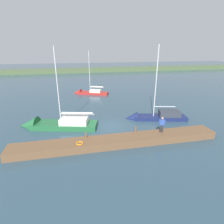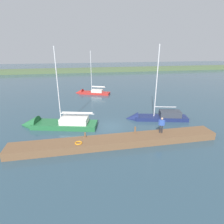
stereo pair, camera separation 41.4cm
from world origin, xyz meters
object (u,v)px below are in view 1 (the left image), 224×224
at_px(mooring_post_near, 86,135).
at_px(person_on_dock, 162,124).
at_px(mooring_post_far, 136,130).
at_px(sailboat_near_dock, 88,93).
at_px(sailboat_mid_channel, 154,118).
at_px(sailboat_far_left, 53,125).
at_px(life_ring_buoy, 80,143).

xyz_separation_m(mooring_post_near, person_on_dock, (-7.68, 0.48, 0.70)).
bearing_deg(mooring_post_far, person_on_dock, 169.69).
bearing_deg(mooring_post_near, sailboat_near_dock, -95.61).
bearing_deg(sailboat_mid_channel, mooring_post_near, 41.40).
relative_size(mooring_post_near, person_on_dock, 0.30).
bearing_deg(sailboat_near_dock, mooring_post_far, 121.11).
bearing_deg(sailboat_mid_channel, sailboat_far_left, 13.46).
bearing_deg(mooring_post_far, sailboat_mid_channel, -131.11).
height_order(mooring_post_far, sailboat_near_dock, sailboat_near_dock).
relative_size(mooring_post_far, sailboat_far_left, 0.07).
bearing_deg(mooring_post_far, sailboat_far_left, -29.85).
distance_m(mooring_post_near, life_ring_buoy, 1.31).
height_order(mooring_post_near, sailboat_near_dock, sailboat_near_dock).
height_order(mooring_post_near, person_on_dock, person_on_dock).
distance_m(sailboat_mid_channel, sailboat_far_left, 12.90).
height_order(mooring_post_far, sailboat_mid_channel, sailboat_mid_channel).
bearing_deg(sailboat_near_dock, mooring_post_near, 107.28).
bearing_deg(sailboat_far_left, mooring_post_far, 164.73).
relative_size(life_ring_buoy, sailboat_mid_channel, 0.06).
height_order(sailboat_far_left, person_on_dock, sailboat_far_left).
distance_m(sailboat_near_dock, sailboat_far_left, 16.90).
bearing_deg(sailboat_far_left, person_on_dock, 168.80).
distance_m(sailboat_far_left, person_on_dock, 12.58).
distance_m(mooring_post_near, mooring_post_far, 5.07).
bearing_deg(sailboat_near_dock, sailboat_mid_channel, 137.36).
xyz_separation_m(mooring_post_far, sailboat_near_dock, (3.02, -20.89, -0.96)).
bearing_deg(mooring_post_far, sailboat_near_dock, -81.78).
xyz_separation_m(sailboat_far_left, person_on_dock, (-11.25, 5.43, 1.45)).
bearing_deg(sailboat_mid_channel, life_ring_buoy, 44.66).
height_order(life_ring_buoy, sailboat_far_left, sailboat_far_left).
distance_m(mooring_post_far, sailboat_mid_channel, 6.55).
xyz_separation_m(mooring_post_far, sailboat_mid_channel, (-4.26, -4.89, -0.88)).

